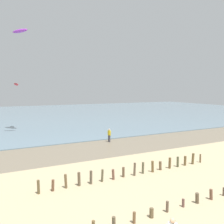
% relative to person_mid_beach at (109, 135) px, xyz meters
% --- Properties ---
extents(wet_sand_strip, '(120.00, 7.83, 0.01)m').
position_rel_person_mid_beach_xyz_m(wet_sand_strip, '(-8.82, -2.54, -0.91)').
color(wet_sand_strip, '#7A6D59').
rests_on(wet_sand_strip, ground).
extents(sea, '(160.00, 70.00, 0.10)m').
position_rel_person_mid_beach_xyz_m(sea, '(-8.82, 36.37, -0.87)').
color(sea, slate).
rests_on(sea, ground).
extents(groyne_near, '(10.36, 0.32, 0.66)m').
position_rel_person_mid_beach_xyz_m(groyne_near, '(-5.34, -17.36, -0.62)').
color(groyne_near, brown).
rests_on(groyne_near, ground).
extents(groyne_mid, '(14.72, 0.35, 1.03)m').
position_rel_person_mid_beach_xyz_m(groyne_mid, '(-3.42, -11.65, -0.47)').
color(groyne_mid, brown).
rests_on(groyne_mid, ground).
extents(person_mid_beach, '(0.30, 0.55, 1.71)m').
position_rel_person_mid_beach_xyz_m(person_mid_beach, '(0.00, 0.00, 0.00)').
color(person_mid_beach, '#4C4C56').
rests_on(person_mid_beach, ground).
extents(kite_aloft_3, '(2.58, 3.32, 0.74)m').
position_rel_person_mid_beach_xyz_m(kite_aloft_3, '(-8.92, 11.75, 14.40)').
color(kite_aloft_3, purple).
extents(kite_aloft_4, '(0.94, 2.36, 0.62)m').
position_rel_person_mid_beach_xyz_m(kite_aloft_4, '(-9.34, 15.60, 6.59)').
color(kite_aloft_4, red).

